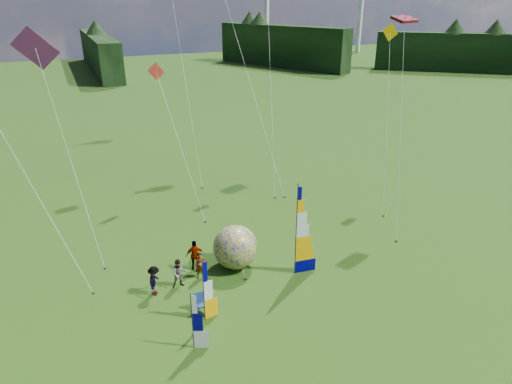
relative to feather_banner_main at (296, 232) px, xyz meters
name	(u,v)px	position (x,y,z in m)	size (l,w,h in m)	color
ground	(307,319)	(-1.38, -3.85, -2.72)	(220.00, 220.00, 0.00)	#396C15
treeline_ring	(310,250)	(-1.38, -3.85, 1.28)	(210.00, 210.00, 8.00)	#203A1A
feather_banner_main	(296,232)	(0.00, 0.00, 0.00)	(1.46, 0.10, 5.43)	#010064
side_banner_left	(204,292)	(-6.02, -1.86, -1.06)	(0.93, 0.10, 3.31)	#F4A501
side_banner_far	(192,322)	(-7.09, -3.54, -1.26)	(0.87, 0.10, 2.92)	white
bol_inflatable	(235,247)	(-2.86, 2.07, -1.41)	(2.61, 2.61, 2.61)	navy
spectator_a	(200,266)	(-5.12, 1.73, -1.89)	(0.60, 0.39, 1.65)	#66594C
spectator_b	(179,273)	(-6.42, 1.41, -1.87)	(0.82, 0.40, 1.69)	#66594C
spectator_c	(154,281)	(-7.82, 1.25, -1.87)	(1.10, 0.41, 1.70)	#66594C
spectator_d	(195,255)	(-5.12, 2.75, -1.78)	(1.09, 0.45, 1.87)	#66594C
camp_chair	(201,303)	(-6.01, -1.18, -2.21)	(0.58, 0.58, 1.01)	navy
kite_whale	(251,76)	(4.26, 16.46, 5.83)	(3.04, 16.25, 17.09)	black
kite_rainbow_delta	(67,141)	(-10.88, 8.14, 4.35)	(6.09, 10.90, 14.12)	red
kite_parafoil	(403,113)	(9.50, 3.41, 5.04)	(7.71, 10.07, 15.52)	#AA0011
small_kite_red	(179,137)	(-3.28, 12.06, 2.61)	(3.38, 10.05, 10.65)	red
small_kite_orange	(271,77)	(5.09, 14.23, 6.02)	(5.33, 10.80, 17.48)	#F59C00
small_kite_yellow	(388,114)	(11.34, 7.04, 3.98)	(6.28, 8.64, 13.38)	#F9A500
small_kite_pink	(20,158)	(-13.24, 5.26, 4.52)	(7.07, 7.68, 14.47)	#DF558E
small_kite_green	(181,48)	(-0.89, 19.17, 8.04)	(3.34, 12.79, 21.51)	green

